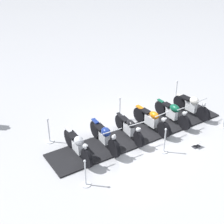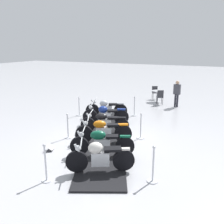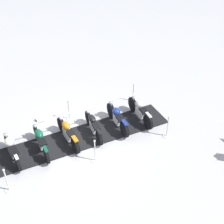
{
  "view_description": "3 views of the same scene",
  "coord_description": "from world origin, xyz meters",
  "px_view_note": "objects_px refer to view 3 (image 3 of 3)",
  "views": [
    {
      "loc": [
        2.68,
        10.94,
        7.23
      ],
      "look_at": [
        1.13,
        -0.43,
        0.91
      ],
      "focal_mm": 50.38,
      "sensor_mm": 36.0,
      "label": 1
    },
    {
      "loc": [
        -8.68,
        -4.54,
        3.79
      ],
      "look_at": [
        1.69,
        0.45,
        0.67
      ],
      "focal_mm": 39.74,
      "sensor_mm": 36.0,
      "label": 2
    },
    {
      "loc": [
        1.18,
        -10.42,
        9.21
      ],
      "look_at": [
        1.35,
        0.59,
        0.96
      ],
      "focal_mm": 50.61,
      "sensor_mm": 36.0,
      "label": 3
    }
  ],
  "objects_px": {
    "motorcycle_navy": "(117,117)",
    "stanchion_right_front": "(133,95)",
    "motorcycle_black": "(93,125)",
    "stanchion_left_mid": "(95,154)",
    "motorcycle_chrome": "(140,110)",
    "motorcycle_forest": "(40,140)",
    "stanchion_right_mid": "(69,113)",
    "info_placard": "(40,120)",
    "motorcycle_copper": "(68,132)",
    "stanchion_left_front": "(167,130)",
    "stanchion_left_rear": "(8,183)",
    "motorcycle_cream": "(11,148)"
  },
  "relations": [
    {
      "from": "motorcycle_navy",
      "to": "stanchion_right_front",
      "type": "bearing_deg",
      "value": -45.08
    },
    {
      "from": "motorcycle_black",
      "to": "stanchion_left_mid",
      "type": "xyz_separation_m",
      "value": [
        0.13,
        -1.66,
        -0.18
      ]
    },
    {
      "from": "motorcycle_chrome",
      "to": "motorcycle_forest",
      "type": "height_order",
      "value": "motorcycle_chrome"
    },
    {
      "from": "stanchion_right_mid",
      "to": "info_placard",
      "type": "xyz_separation_m",
      "value": [
        -1.37,
        -0.16,
        -0.3
      ]
    },
    {
      "from": "motorcycle_black",
      "to": "motorcycle_copper",
      "type": "xyz_separation_m",
      "value": [
        -1.06,
        -0.51,
        0.0
      ]
    },
    {
      "from": "motorcycle_navy",
      "to": "motorcycle_copper",
      "type": "height_order",
      "value": "motorcycle_navy"
    },
    {
      "from": "stanchion_left_front",
      "to": "stanchion_left_rear",
      "type": "xyz_separation_m",
      "value": [
        -6.22,
        -2.91,
        0.02
      ]
    },
    {
      "from": "motorcycle_navy",
      "to": "stanchion_left_mid",
      "type": "relative_size",
      "value": 1.94
    },
    {
      "from": "motorcycle_black",
      "to": "stanchion_left_front",
      "type": "relative_size",
      "value": 1.88
    },
    {
      "from": "stanchion_left_rear",
      "to": "info_placard",
      "type": "bearing_deg",
      "value": 83.73
    },
    {
      "from": "motorcycle_chrome",
      "to": "motorcycle_forest",
      "type": "bearing_deg",
      "value": 91.09
    },
    {
      "from": "motorcycle_copper",
      "to": "motorcycle_forest",
      "type": "height_order",
      "value": "motorcycle_copper"
    },
    {
      "from": "stanchion_left_front",
      "to": "info_placard",
      "type": "xyz_separation_m",
      "value": [
        -5.77,
        1.14,
        -0.28
      ]
    },
    {
      "from": "motorcycle_cream",
      "to": "info_placard",
      "type": "distance_m",
      "value": 2.58
    },
    {
      "from": "stanchion_left_rear",
      "to": "stanchion_right_front",
      "type": "relative_size",
      "value": 1.07
    },
    {
      "from": "motorcycle_black",
      "to": "stanchion_right_front",
      "type": "height_order",
      "value": "stanchion_right_front"
    },
    {
      "from": "motorcycle_copper",
      "to": "stanchion_right_front",
      "type": "height_order",
      "value": "motorcycle_copper"
    },
    {
      "from": "stanchion_left_rear",
      "to": "stanchion_right_front",
      "type": "xyz_separation_m",
      "value": [
        4.92,
        5.67,
        -0.05
      ]
    },
    {
      "from": "motorcycle_navy",
      "to": "stanchion_right_mid",
      "type": "bearing_deg",
      "value": 52.64
    },
    {
      "from": "motorcycle_navy",
      "to": "stanchion_left_rear",
      "type": "bearing_deg",
      "value": 109.56
    },
    {
      "from": "motorcycle_navy",
      "to": "motorcycle_copper",
      "type": "relative_size",
      "value": 1.04
    },
    {
      "from": "stanchion_right_mid",
      "to": "motorcycle_forest",
      "type": "bearing_deg",
      "value": -114.87
    },
    {
      "from": "motorcycle_forest",
      "to": "motorcycle_cream",
      "type": "relative_size",
      "value": 1.12
    },
    {
      "from": "motorcycle_cream",
      "to": "stanchion_right_front",
      "type": "bearing_deg",
      "value": -81.32
    },
    {
      "from": "motorcycle_black",
      "to": "info_placard",
      "type": "bearing_deg",
      "value": 49.12
    },
    {
      "from": "motorcycle_copper",
      "to": "info_placard",
      "type": "bearing_deg",
      "value": 17.32
    },
    {
      "from": "stanchion_left_front",
      "to": "stanchion_left_mid",
      "type": "height_order",
      "value": "stanchion_left_mid"
    },
    {
      "from": "motorcycle_chrome",
      "to": "stanchion_right_mid",
      "type": "xyz_separation_m",
      "value": [
        -3.3,
        0.11,
        -0.18
      ]
    },
    {
      "from": "motorcycle_navy",
      "to": "motorcycle_forest",
      "type": "distance_m",
      "value": 3.53
    },
    {
      "from": "motorcycle_chrome",
      "to": "info_placard",
      "type": "bearing_deg",
      "value": 66.8
    },
    {
      "from": "motorcycle_cream",
      "to": "info_placard",
      "type": "relative_size",
      "value": 4.94
    },
    {
      "from": "motorcycle_forest",
      "to": "motorcycle_cream",
      "type": "xyz_separation_m",
      "value": [
        -1.06,
        -0.51,
        0.02
      ]
    },
    {
      "from": "motorcycle_black",
      "to": "motorcycle_forest",
      "type": "relative_size",
      "value": 0.98
    },
    {
      "from": "motorcycle_chrome",
      "to": "motorcycle_black",
      "type": "distance_m",
      "value": 2.35
    },
    {
      "from": "motorcycle_black",
      "to": "motorcycle_copper",
      "type": "bearing_deg",
      "value": 94.97
    },
    {
      "from": "motorcycle_navy",
      "to": "info_placard",
      "type": "distance_m",
      "value": 3.66
    },
    {
      "from": "stanchion_right_front",
      "to": "motorcycle_cream",
      "type": "bearing_deg",
      "value": -141.72
    },
    {
      "from": "stanchion_left_rear",
      "to": "stanchion_left_mid",
      "type": "xyz_separation_m",
      "value": [
        3.11,
        1.46,
        -0.03
      ]
    },
    {
      "from": "motorcycle_chrome",
      "to": "motorcycle_black",
      "type": "xyz_separation_m",
      "value": [
        -2.13,
        -0.99,
        -0.03
      ]
    },
    {
      "from": "motorcycle_chrome",
      "to": "motorcycle_forest",
      "type": "xyz_separation_m",
      "value": [
        -4.26,
        -1.98,
        -0.0
      ]
    },
    {
      "from": "motorcycle_chrome",
      "to": "stanchion_left_rear",
      "type": "xyz_separation_m",
      "value": [
        -5.11,
        -4.1,
        -0.19
      ]
    },
    {
      "from": "stanchion_right_mid",
      "to": "info_placard",
      "type": "distance_m",
      "value": 1.41
    },
    {
      "from": "stanchion_left_mid",
      "to": "stanchion_right_front",
      "type": "distance_m",
      "value": 4.59
    },
    {
      "from": "motorcycle_black",
      "to": "info_placard",
      "type": "height_order",
      "value": "motorcycle_black"
    },
    {
      "from": "motorcycle_navy",
      "to": "motorcycle_copper",
      "type": "distance_m",
      "value": 2.35
    },
    {
      "from": "motorcycle_navy",
      "to": "stanchion_left_mid",
      "type": "distance_m",
      "value": 2.35
    },
    {
      "from": "motorcycle_forest",
      "to": "stanchion_right_front",
      "type": "relative_size",
      "value": 2.02
    },
    {
      "from": "stanchion_left_rear",
      "to": "motorcycle_copper",
      "type": "bearing_deg",
      "value": 53.67
    },
    {
      "from": "info_placard",
      "to": "motorcycle_cream",
      "type": "bearing_deg",
      "value": -130.26
    },
    {
      "from": "stanchion_left_mid",
      "to": "stanchion_right_front",
      "type": "xyz_separation_m",
      "value": [
        1.82,
        4.21,
        -0.02
      ]
    }
  ]
}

